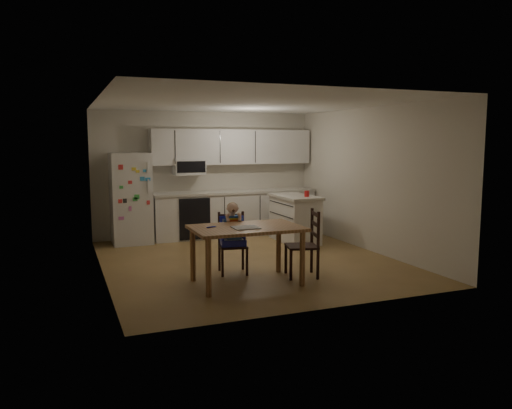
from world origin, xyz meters
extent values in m
cube|color=olive|center=(0.00, 0.00, -0.01)|extent=(4.50, 5.00, 0.01)
cube|color=beige|center=(0.00, 2.50, 1.25)|extent=(4.50, 0.02, 2.50)
cube|color=beige|center=(-2.25, 0.00, 1.25)|extent=(0.02, 5.00, 2.50)
cube|color=beige|center=(2.25, 0.00, 1.25)|extent=(0.02, 5.00, 2.50)
cube|color=white|center=(0.00, 0.00, 2.50)|extent=(4.50, 5.00, 0.01)
cube|color=silver|center=(-1.55, 2.15, 0.85)|extent=(0.72, 0.70, 1.70)
cube|color=silver|center=(0.53, 2.20, 0.43)|extent=(3.34, 0.60, 0.86)
cube|color=beige|center=(0.53, 2.19, 0.89)|extent=(3.37, 0.62, 0.05)
cube|color=black|center=(-0.39, 1.89, 0.43)|extent=(0.60, 0.02, 0.80)
cube|color=silver|center=(0.53, 2.33, 1.80)|extent=(3.34, 0.34, 0.70)
cube|color=silver|center=(-0.39, 2.30, 1.42)|extent=(0.60, 0.38, 0.33)
cube|color=silver|center=(1.38, 1.16, 0.42)|extent=(0.57, 1.15, 0.84)
cube|color=beige|center=(1.38, 1.16, 0.87)|extent=(0.63, 1.21, 0.05)
cylinder|color=red|center=(1.47, 0.86, 0.95)|extent=(0.09, 0.09, 0.11)
cube|color=brown|center=(-0.48, -1.19, 0.76)|extent=(1.45, 0.93, 0.04)
cylinder|color=brown|center=(-1.13, -1.58, 0.37)|extent=(0.07, 0.07, 0.74)
cylinder|color=brown|center=(-1.13, -0.81, 0.37)|extent=(0.07, 0.07, 0.74)
cylinder|color=brown|center=(0.16, -1.58, 0.37)|extent=(0.07, 0.07, 0.74)
cylinder|color=brown|center=(0.16, -0.81, 0.37)|extent=(0.07, 0.07, 0.74)
cube|color=#BABABF|center=(-0.54, -1.30, 0.78)|extent=(0.33, 0.29, 0.01)
cylinder|color=#2930D2|center=(-0.95, -1.09, 0.79)|extent=(0.12, 0.06, 0.02)
cube|color=black|center=(-0.48, -0.62, 0.40)|extent=(0.45, 0.45, 0.03)
cube|color=black|center=(-0.69, -0.77, 0.19)|extent=(0.04, 0.04, 0.39)
cube|color=black|center=(-0.63, -0.42, 0.19)|extent=(0.04, 0.04, 0.39)
cube|color=black|center=(-0.34, -0.83, 0.19)|extent=(0.04, 0.04, 0.39)
cube|color=black|center=(-0.28, -0.48, 0.19)|extent=(0.04, 0.04, 0.39)
cube|color=black|center=(-0.45, -0.45, 0.65)|extent=(0.39, 0.10, 0.46)
cube|color=#2930D2|center=(-0.48, -0.62, 0.46)|extent=(0.40, 0.37, 0.09)
cube|color=#2930D2|center=(-0.46, -0.50, 0.67)|extent=(0.36, 0.12, 0.31)
cube|color=#5C81C5|center=(-0.49, -0.64, 0.52)|extent=(0.31, 0.28, 0.01)
cube|color=navy|center=(-0.48, -0.61, 0.73)|extent=(0.22, 0.16, 0.24)
cube|color=red|center=(-0.49, -0.67, 0.72)|extent=(0.18, 0.04, 0.19)
sphere|color=beige|center=(-0.48, -0.62, 0.95)|extent=(0.18, 0.18, 0.16)
ellipsoid|color=olive|center=(-0.48, -0.62, 0.97)|extent=(0.18, 0.17, 0.13)
cube|color=black|center=(0.37, -1.14, 0.43)|extent=(0.51, 0.51, 0.03)
cube|color=black|center=(0.23, -0.91, 0.21)|extent=(0.04, 0.04, 0.42)
cube|color=black|center=(0.60, -1.01, 0.21)|extent=(0.04, 0.04, 0.42)
cube|color=black|center=(0.13, -1.28, 0.21)|extent=(0.04, 0.04, 0.42)
cube|color=black|center=(0.50, -1.38, 0.21)|extent=(0.04, 0.04, 0.42)
cube|color=black|center=(0.55, -1.19, 0.70)|extent=(0.14, 0.42, 0.50)
camera|label=1|loc=(-2.77, -7.34, 1.90)|focal=35.00mm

